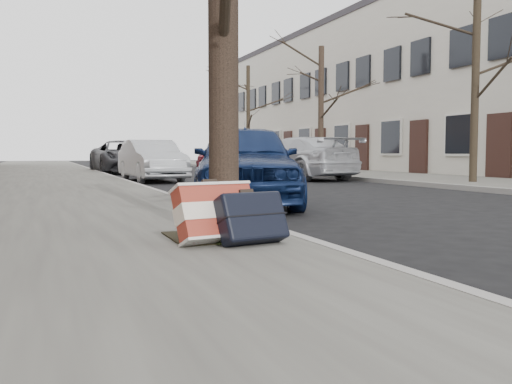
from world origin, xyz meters
name	(u,v)px	position (x,y,z in m)	size (l,w,h in m)	color
ground	(483,258)	(0.00, 0.00, 0.00)	(120.00, 120.00, 0.00)	black
near_sidewalk	(33,180)	(-3.70, 15.00, 0.06)	(5.00, 70.00, 0.12)	slate
far_sidewalk	(359,174)	(7.80, 15.00, 0.06)	(4.00, 70.00, 0.12)	slate
house_far	(457,88)	(13.15, 16.00, 3.60)	(6.70, 40.00, 7.20)	beige
dirt_patch	(216,236)	(-2.00, 1.20, 0.13)	(0.85, 0.85, 0.01)	black
suitcase_red	(215,213)	(-2.11, 0.84, 0.38)	(0.68, 0.19, 0.49)	maroon
suitcase_navy	(252,217)	(-1.84, 0.69, 0.35)	(0.59, 0.19, 0.42)	black
car_near_front	(244,163)	(-0.23, 5.40, 0.71)	(1.67, 4.16, 1.42)	#0E1D45
car_near_mid	(152,161)	(-0.26, 13.86, 0.64)	(1.36, 3.90, 1.29)	#B7BCC1
car_near_back	(124,157)	(-0.13, 21.14, 0.71)	(2.34, 5.08, 1.41)	#333438
car_far_front	(298,158)	(4.50, 13.39, 0.70)	(1.95, 4.79, 1.39)	#B7B9C0
car_far_back	(231,156)	(4.76, 21.19, 0.75)	(1.77, 4.39, 1.50)	maroon
tree_far_a	(475,80)	(7.20, 8.24, 2.80)	(0.20, 0.20, 5.35)	black
tree_far_b	(321,109)	(7.20, 17.00, 2.64)	(0.23, 0.23, 5.04)	black
tree_far_c	(248,116)	(7.20, 25.62, 2.86)	(0.21, 0.21, 5.47)	black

